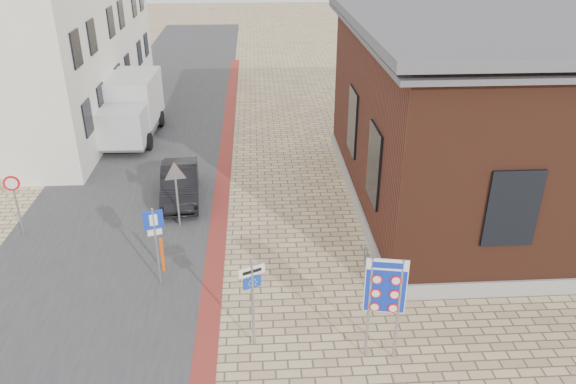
{
  "coord_description": "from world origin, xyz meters",
  "views": [
    {
      "loc": [
        -0.61,
        -11.51,
        9.67
      ],
      "look_at": [
        0.3,
        3.51,
        2.2
      ],
      "focal_mm": 35.0,
      "sensor_mm": 36.0,
      "label": 1
    }
  ],
  "objects_px": {
    "parking_sign": "(155,234)",
    "border_sign": "(385,288)",
    "box_truck": "(131,107)",
    "essen_sign": "(252,291)",
    "sedan": "(180,183)",
    "bollard": "(162,255)"
  },
  "relations": [
    {
      "from": "essen_sign",
      "to": "parking_sign",
      "type": "distance_m",
      "value": 3.82
    },
    {
      "from": "border_sign",
      "to": "essen_sign",
      "type": "relative_size",
      "value": 1.15
    },
    {
      "from": "sedan",
      "to": "parking_sign",
      "type": "bearing_deg",
      "value": -95.08
    },
    {
      "from": "box_truck",
      "to": "bollard",
      "type": "distance_m",
      "value": 12.05
    },
    {
      "from": "bollard",
      "to": "sedan",
      "type": "bearing_deg",
      "value": 90.12
    },
    {
      "from": "bollard",
      "to": "box_truck",
      "type": "bearing_deg",
      "value": 104.44
    },
    {
      "from": "parking_sign",
      "to": "bollard",
      "type": "distance_m",
      "value": 1.3
    },
    {
      "from": "essen_sign",
      "to": "bollard",
      "type": "distance_m",
      "value": 4.44
    },
    {
      "from": "box_truck",
      "to": "essen_sign",
      "type": "distance_m",
      "value": 16.04
    },
    {
      "from": "sedan",
      "to": "essen_sign",
      "type": "height_order",
      "value": "essen_sign"
    },
    {
      "from": "bollard",
      "to": "border_sign",
      "type": "bearing_deg",
      "value": -34.82
    },
    {
      "from": "parking_sign",
      "to": "border_sign",
      "type": "bearing_deg",
      "value": -47.38
    },
    {
      "from": "sedan",
      "to": "bollard",
      "type": "height_order",
      "value": "sedan"
    },
    {
      "from": "border_sign",
      "to": "sedan",
      "type": "bearing_deg",
      "value": 133.25
    },
    {
      "from": "border_sign",
      "to": "box_truck",
      "type": "bearing_deg",
      "value": 129.38
    },
    {
      "from": "sedan",
      "to": "essen_sign",
      "type": "xyz_separation_m",
      "value": [
        2.71,
        -8.2,
        0.99
      ]
    },
    {
      "from": "sedan",
      "to": "box_truck",
      "type": "relative_size",
      "value": 0.7
    },
    {
      "from": "box_truck",
      "to": "bollard",
      "type": "xyz_separation_m",
      "value": [
        2.99,
        -11.64,
        -0.89
      ]
    },
    {
      "from": "essen_sign",
      "to": "parking_sign",
      "type": "relative_size",
      "value": 0.98
    },
    {
      "from": "box_truck",
      "to": "bollard",
      "type": "height_order",
      "value": "box_truck"
    },
    {
      "from": "parking_sign",
      "to": "bollard",
      "type": "relative_size",
      "value": 2.18
    },
    {
      "from": "sedan",
      "to": "bollard",
      "type": "bearing_deg",
      "value": -95.07
    }
  ]
}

